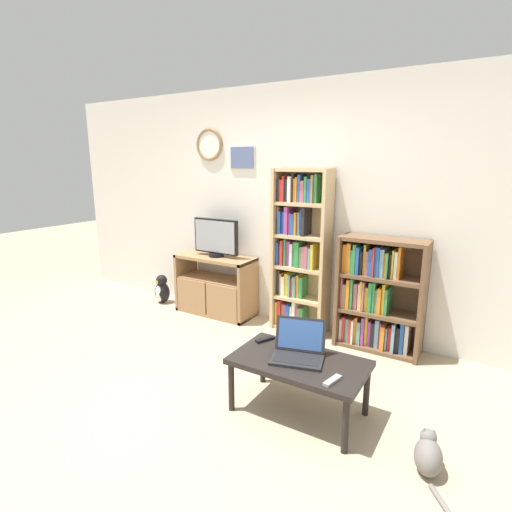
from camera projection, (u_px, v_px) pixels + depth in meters
ground_plane at (177, 408)px, 2.97m from camera, size 18.00×18.00×0.00m
wall_back at (295, 208)px, 4.32m from camera, size 6.69×0.09×2.60m
tv_stand at (215, 285)px, 4.78m from camera, size 0.96×0.40×0.71m
television at (216, 238)px, 4.65m from camera, size 0.59×0.18×0.44m
bookshelf_tall at (299, 251)px, 4.22m from camera, size 0.60×0.26×1.73m
bookshelf_short at (376, 296)px, 3.86m from camera, size 0.80×0.32×1.10m
coffee_table at (299, 366)px, 2.85m from camera, size 0.95×0.54×0.42m
laptop at (298, 349)px, 2.86m from camera, size 0.43×0.38×0.27m
remote_near_laptop at (332, 381)px, 2.55m from camera, size 0.08×0.17×0.02m
remote_far_from_laptop at (265, 339)px, 3.14m from camera, size 0.11×0.16×0.02m
cat at (428, 455)px, 2.34m from camera, size 0.28×0.42×0.25m
penguin_figurine at (162, 290)px, 5.18m from camera, size 0.20×0.18×0.37m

